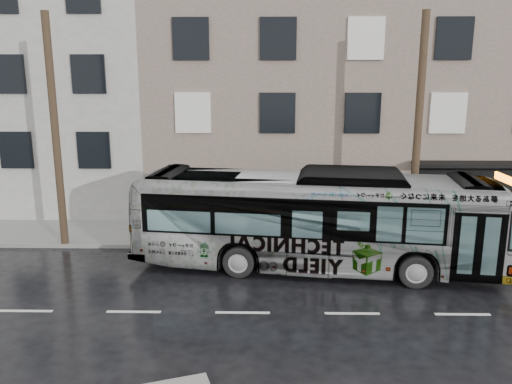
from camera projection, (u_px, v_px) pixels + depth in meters
ground at (246, 279)px, 17.02m from camera, size 120.00×120.00×0.00m
sidewalk at (250, 234)px, 21.78m from camera, size 90.00×3.60×0.15m
building_taupe at (342, 101)px, 28.11m from camera, size 20.00×12.00×11.00m
utility_pole_front at (418, 133)px, 19.10m from camera, size 0.30×0.30×9.00m
utility_pole_rear at (55, 133)px, 19.34m from camera, size 0.30×0.30×9.00m
sign_post at (439, 216)px, 19.81m from camera, size 0.06×0.06×2.40m
bus at (314, 220)px, 17.74m from camera, size 13.14×4.71×3.58m
white_sedan at (475, 249)px, 17.82m from camera, size 5.29×2.47×1.49m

